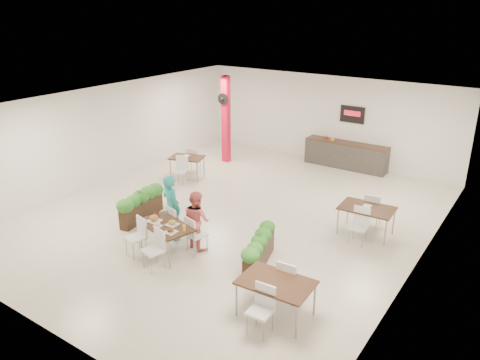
% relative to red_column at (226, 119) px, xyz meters
% --- Properties ---
extents(ground, '(12.00, 12.00, 0.00)m').
position_rel_red_column_xyz_m(ground, '(3.00, -3.79, -1.64)').
color(ground, beige).
rests_on(ground, ground).
extents(room_shell, '(10.10, 12.10, 3.22)m').
position_rel_red_column_xyz_m(room_shell, '(3.00, -3.79, 0.36)').
color(room_shell, white).
rests_on(room_shell, ground).
extents(red_column, '(0.40, 0.41, 3.20)m').
position_rel_red_column_xyz_m(red_column, '(0.00, 0.00, 0.00)').
color(red_column, red).
rests_on(red_column, ground).
extents(service_counter, '(3.00, 0.64, 2.20)m').
position_rel_red_column_xyz_m(service_counter, '(4.00, 1.86, -1.15)').
color(service_counter, '#2A2825').
rests_on(service_counter, ground).
extents(main_table, '(1.60, 1.88, 0.92)m').
position_rel_red_column_xyz_m(main_table, '(2.90, -6.44, -1.01)').
color(main_table, black).
rests_on(main_table, ground).
extents(diner_man, '(0.70, 0.55, 1.70)m').
position_rel_red_column_xyz_m(diner_man, '(2.51, -5.79, -0.79)').
color(diner_man, teal).
rests_on(diner_man, ground).
extents(diner_woman, '(0.83, 0.72, 1.46)m').
position_rel_red_column_xyz_m(diner_woman, '(3.31, -5.79, -0.91)').
color(diner_woman, '#DA6260').
rests_on(diner_woman, ground).
extents(planter_left, '(0.60, 1.72, 0.90)m').
position_rel_red_column_xyz_m(planter_left, '(1.06, -5.44, -1.15)').
color(planter_left, black).
rests_on(planter_left, ground).
extents(planter_right, '(0.77, 1.69, 0.91)m').
position_rel_red_column_xyz_m(planter_right, '(5.04, -5.69, -1.16)').
color(planter_right, black).
rests_on(planter_right, ground).
extents(side_table_a, '(1.27, 1.67, 0.92)m').
position_rel_red_column_xyz_m(side_table_a, '(-0.04, -2.21, -1.02)').
color(side_table_a, black).
rests_on(side_table_a, ground).
extents(side_table_b, '(1.39, 1.64, 0.92)m').
position_rel_red_column_xyz_m(side_table_b, '(6.48, -2.81, -1.00)').
color(side_table_b, black).
rests_on(side_table_b, ground).
extents(side_table_c, '(1.41, 1.64, 0.92)m').
position_rel_red_column_xyz_m(side_table_c, '(6.26, -7.05, -1.00)').
color(side_table_c, black).
rests_on(side_table_c, ground).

